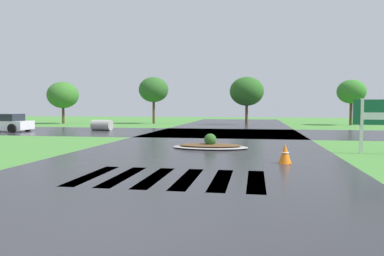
{
  "coord_description": "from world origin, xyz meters",
  "views": [
    {
      "loc": [
        2.22,
        -4.81,
        1.93
      ],
      "look_at": [
        -0.77,
        12.47,
        0.89
      ],
      "focal_mm": 34.49,
      "sensor_mm": 36.0,
      "label": 1
    }
  ],
  "objects_px": {
    "car_silver_hatch": "(5,123)",
    "drainage_pipe_stack": "(102,125)",
    "traffic_cone": "(285,154)",
    "median_island": "(210,145)"
  },
  "relations": [
    {
      "from": "car_silver_hatch",
      "to": "drainage_pipe_stack",
      "type": "height_order",
      "value": "car_silver_hatch"
    },
    {
      "from": "car_silver_hatch",
      "to": "drainage_pipe_stack",
      "type": "xyz_separation_m",
      "value": [
        6.77,
        2.4,
        -0.2
      ]
    },
    {
      "from": "traffic_cone",
      "to": "car_silver_hatch",
      "type": "bearing_deg",
      "value": 147.72
    },
    {
      "from": "median_island",
      "to": "drainage_pipe_stack",
      "type": "distance_m",
      "value": 14.77
    },
    {
      "from": "car_silver_hatch",
      "to": "traffic_cone",
      "type": "xyz_separation_m",
      "value": [
        19.79,
        -12.5,
        -0.29
      ]
    },
    {
      "from": "median_island",
      "to": "drainage_pipe_stack",
      "type": "height_order",
      "value": "drainage_pipe_stack"
    },
    {
      "from": "car_silver_hatch",
      "to": "drainage_pipe_stack",
      "type": "bearing_deg",
      "value": -159.98
    },
    {
      "from": "median_island",
      "to": "drainage_pipe_stack",
      "type": "bearing_deg",
      "value": 132.6
    },
    {
      "from": "median_island",
      "to": "car_silver_hatch",
      "type": "bearing_deg",
      "value": 153.21
    },
    {
      "from": "traffic_cone",
      "to": "drainage_pipe_stack",
      "type": "bearing_deg",
      "value": 131.13
    }
  ]
}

